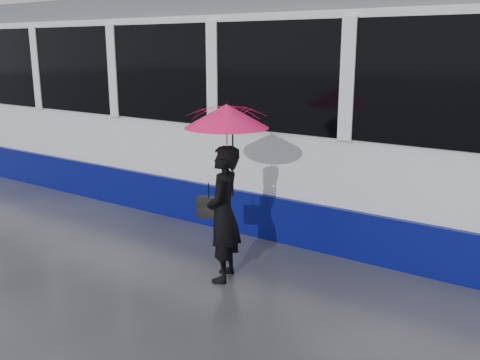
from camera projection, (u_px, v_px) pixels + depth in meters
The scene contains 6 objects.
ground at pixel (137, 247), 7.07m from camera, with size 90.00×90.00×0.00m, color #29292E.
rails at pixel (243, 203), 9.06m from camera, with size 34.00×1.51×0.02m.
tram at pixel (188, 102), 9.32m from camera, with size 26.00×2.56×3.35m.
woman at pixel (223, 214), 5.94m from camera, with size 0.56×0.37×1.55m, color black.
umbrella at pixel (226, 132), 5.69m from camera, with size 1.19×1.19×1.04m.
handbag at pixel (209, 207), 6.07m from camera, with size 0.30×0.22×0.42m.
Camera 1 is at (4.93, -4.67, 2.58)m, focal length 40.00 mm.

